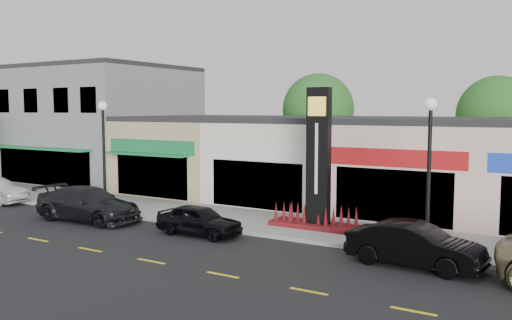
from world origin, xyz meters
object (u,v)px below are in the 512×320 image
(lamp_east_near, at_px, (429,159))
(car_black_conv, at_px, (415,245))
(car_dark_sedan, at_px, (88,204))
(lamp_west_near, at_px, (104,144))
(car_black_sedan, at_px, (199,220))
(pylon_sign, at_px, (318,179))

(lamp_east_near, distance_m, car_black_conv, 3.12)
(car_dark_sedan, distance_m, car_black_conv, 15.16)
(lamp_west_near, distance_m, car_black_sedan, 7.77)
(car_black_sedan, bearing_deg, lamp_west_near, 77.94)
(lamp_east_near, bearing_deg, pylon_sign, 161.25)
(pylon_sign, relative_size, car_dark_sedan, 1.10)
(car_dark_sedan, relative_size, car_black_sedan, 1.45)
(lamp_west_near, height_order, car_black_sedan, lamp_west_near)
(car_black_sedan, bearing_deg, car_black_conv, -89.72)
(pylon_sign, distance_m, car_black_conv, 6.10)
(car_dark_sedan, xyz_separation_m, car_black_sedan, (6.26, 0.31, -0.15))
(lamp_west_near, distance_m, car_dark_sedan, 3.35)
(lamp_west_near, xyz_separation_m, car_dark_sedan, (0.81, -1.83, -2.68))
(lamp_west_near, height_order, car_black_conv, lamp_west_near)
(lamp_west_near, bearing_deg, lamp_east_near, 0.00)
(car_black_sedan, bearing_deg, lamp_east_near, -80.26)
(pylon_sign, distance_m, car_dark_sedan, 10.88)
(lamp_east_near, xyz_separation_m, car_black_conv, (-0.03, -1.49, -2.74))
(car_black_sedan, bearing_deg, car_dark_sedan, 92.88)
(pylon_sign, xyz_separation_m, car_black_sedan, (-3.93, -3.22, -1.63))
(car_dark_sedan, bearing_deg, pylon_sign, -73.27)
(lamp_east_near, relative_size, pylon_sign, 0.91)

